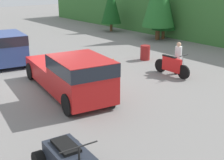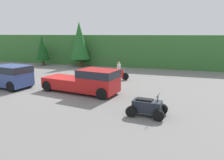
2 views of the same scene
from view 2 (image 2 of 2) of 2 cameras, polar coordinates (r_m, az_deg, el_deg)
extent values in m
plane|color=slate|center=(17.70, -14.00, -2.47)|extent=(80.00, 80.00, 0.00)
cube|color=#387033|center=(31.92, 1.25, 7.97)|extent=(44.00, 6.00, 4.14)
cylinder|color=brown|center=(31.97, -17.47, 4.37)|extent=(0.25, 0.25, 0.75)
cone|color=#144719|center=(31.78, -17.70, 8.10)|extent=(1.84, 1.84, 3.42)
cylinder|color=brown|center=(29.51, -8.34, 4.49)|extent=(0.35, 0.35, 1.05)
cone|color=#236628|center=(29.28, -8.51, 10.16)|extent=(2.57, 2.57, 4.78)
cylinder|color=brown|center=(29.91, -7.64, 4.35)|extent=(0.26, 0.26, 0.77)
cone|color=#144719|center=(29.71, -7.76, 8.45)|extent=(1.89, 1.89, 3.52)
cube|color=red|center=(15.51, -3.55, -0.24)|extent=(2.91, 2.31, 1.61)
cube|color=#1E232D|center=(15.41, -3.58, 1.69)|extent=(2.93, 2.33, 0.52)
cube|color=red|center=(17.25, -11.96, -0.59)|extent=(3.49, 2.40, 0.81)
cylinder|color=black|center=(16.04, 0.50, -2.09)|extent=(0.85, 0.40, 0.82)
cylinder|color=black|center=(14.54, -2.60, -3.59)|extent=(0.85, 0.40, 0.82)
cylinder|color=black|center=(18.63, -12.84, -0.40)|extent=(0.85, 0.40, 0.82)
cylinder|color=black|center=(17.36, -16.52, -1.50)|extent=(0.85, 0.40, 0.82)
cube|color=#334784|center=(19.15, -24.46, 1.05)|extent=(2.91, 2.30, 1.61)
cube|color=#1E232D|center=(19.07, -24.60, 2.61)|extent=(2.93, 2.32, 0.52)
cylinder|color=black|center=(19.23, -20.79, -0.51)|extent=(0.85, 0.40, 0.82)
cylinder|color=black|center=(18.13, -24.85, -1.57)|extent=(0.85, 0.40, 0.82)
cylinder|color=black|center=(20.71, 3.46, 0.95)|extent=(0.70, 0.10, 0.70)
cylinder|color=black|center=(21.14, -0.55, 1.20)|extent=(0.70, 0.10, 0.70)
cube|color=red|center=(20.87, 1.44, 1.66)|extent=(1.17, 0.16, 0.71)
cylinder|color=#B7B7BC|center=(20.65, 3.34, 2.08)|extent=(0.30, 0.05, 0.80)
cylinder|color=black|center=(20.58, 3.35, 3.20)|extent=(0.04, 0.60, 0.04)
cube|color=black|center=(20.86, 0.93, 2.73)|extent=(0.86, 0.14, 0.06)
cylinder|color=black|center=(12.26, 13.01, -7.47)|extent=(0.60, 0.27, 0.58)
cylinder|color=black|center=(11.34, 12.06, -9.06)|extent=(0.60, 0.27, 0.58)
cylinder|color=black|center=(12.58, 6.49, -6.73)|extent=(0.60, 0.27, 0.58)
cylinder|color=black|center=(11.68, 5.03, -8.20)|extent=(0.60, 0.27, 0.58)
cube|color=#1E232D|center=(11.86, 9.16, -6.76)|extent=(1.56, 0.91, 0.62)
cylinder|color=black|center=(11.60, 11.88, -4.77)|extent=(0.05, 0.05, 0.35)
cylinder|color=black|center=(11.55, 11.92, -3.94)|extent=(0.12, 0.94, 0.04)
cube|color=black|center=(11.79, 8.47, -5.05)|extent=(0.90, 0.52, 0.08)
cylinder|color=black|center=(21.42, 1.79, 1.49)|extent=(0.21, 0.21, 0.82)
cylinder|color=black|center=(21.23, 1.77, 1.40)|extent=(0.21, 0.21, 0.82)
cylinder|color=white|center=(21.21, 1.79, 3.36)|extent=(0.41, 0.41, 0.62)
sphere|color=tan|center=(21.15, 1.80, 4.49)|extent=(0.27, 0.27, 0.22)
cube|color=black|center=(20.76, -7.58, -0.06)|extent=(0.42, 0.42, 0.03)
cone|color=orange|center=(20.70, -7.60, 0.64)|extent=(0.32, 0.32, 0.55)
cylinder|color=maroon|center=(23.03, -5.16, 2.27)|extent=(0.58, 0.58, 0.88)
camera|label=1|loc=(8.87, 46.62, 11.16)|focal=50.00mm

